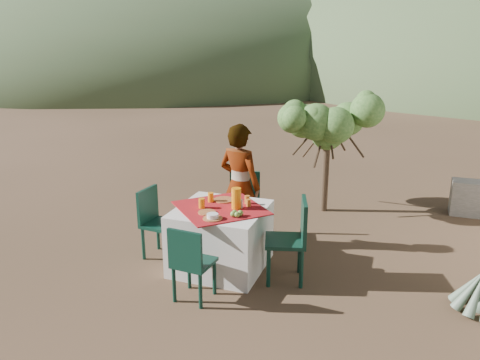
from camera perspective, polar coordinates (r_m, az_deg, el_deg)
name	(u,v)px	position (r m, az deg, el deg)	size (l,w,h in m)	color
ground	(244,290)	(5.29, 0.46, -13.25)	(160.00, 160.00, 0.00)	#39291A
table	(221,237)	(5.64, -2.34, -7.01)	(1.30, 1.30, 0.76)	silver
chair_far	(244,202)	(6.47, 0.53, -2.65)	(0.52, 0.52, 0.91)	black
chair_near	(190,261)	(4.90, -6.07, -9.79)	(0.42, 0.42, 0.83)	black
chair_left	(156,219)	(5.97, -10.25, -4.74)	(0.44, 0.44, 0.88)	black
chair_right	(293,236)	(5.30, 6.44, -6.84)	(0.55, 0.55, 0.97)	black
person	(240,186)	(6.11, -0.03, -0.70)	(0.60, 0.39, 1.64)	#8C6651
shrub_tree	(332,129)	(7.42, 11.11, 6.13)	(1.43, 1.40, 1.68)	#403220
hill_near_left	(155,75)	(39.58, -10.32, 12.44)	(40.00, 40.00, 16.00)	#354B2A
hill_far_center	(359,66)	(56.67, 14.29, 13.36)	(60.00, 60.00, 24.00)	slate
plate_far	(224,200)	(5.73, -1.99, -2.43)	(0.25, 0.25, 0.01)	brown
plate_near	(207,212)	(5.33, -4.05, -3.95)	(0.20, 0.20, 0.01)	brown
glass_far	(211,197)	(5.67, -3.59, -2.12)	(0.07, 0.07, 0.12)	orange
glass_near	(202,203)	(5.47, -4.69, -2.84)	(0.07, 0.07, 0.12)	orange
juice_pitcher	(236,198)	(5.42, -0.45, -2.25)	(0.11, 0.11, 0.25)	orange
bowl_plate	(213,218)	(5.15, -3.35, -4.69)	(0.22, 0.22, 0.01)	brown
white_bowl	(213,216)	(5.14, -3.36, -4.38)	(0.13, 0.13, 0.05)	white
jar_left	(249,203)	(5.52, 1.05, -2.80)	(0.05, 0.05, 0.08)	#C47022
jar_right	(247,200)	(5.60, 0.88, -2.41)	(0.06, 0.06, 0.10)	#C47022
napkin_holder	(240,204)	(5.47, -0.05, -2.89)	(0.08, 0.04, 0.10)	white
fruit_cluster	(236,214)	(5.20, -0.45, -4.12)	(0.13, 0.12, 0.07)	olive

